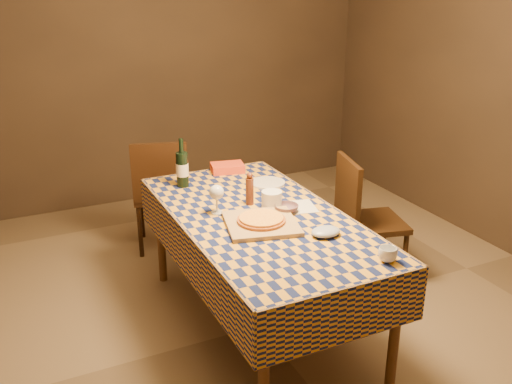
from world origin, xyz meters
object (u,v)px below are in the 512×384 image
Objects in this scene: dining_table at (260,227)px; white_plate at (267,183)px; cutting_board at (261,223)px; chair_far at (161,189)px; pizza at (261,219)px; wine_bottle at (182,169)px; chair_right at (362,214)px; bowl at (286,208)px.

white_plate reaches higher than dining_table.
chair_far reaches higher than cutting_board.
dining_table is 0.18m from pizza.
cutting_board reaches higher than white_plate.
wine_bottle is at bearing 103.69° from pizza.
wine_bottle is 1.29m from chair_right.
chair_right is at bearing -21.00° from white_plate.
wine_bottle is at bearing 110.53° from dining_table.
bowl is at bearing 26.57° from cutting_board.
white_plate is (0.34, 0.59, -0.01)m from cutting_board.
dining_table is 1.98× the size of chair_right.
dining_table is at bearing -80.20° from chair_far.
bowl is 0.82m from chair_right.
chair_far is (-0.51, 0.84, -0.25)m from white_plate.
white_plate is at bearing -21.12° from wine_bottle.
wine_bottle reaches higher than white_plate.
pizza is 2.44× the size of bowl.
cutting_board is at bearing -112.21° from dining_table.
pizza reaches higher than bowl.
chair_far is 1.57m from chair_right.
chair_right is (0.91, 0.22, -0.17)m from dining_table.
wine_bottle reaches higher than pizza.
dining_table is 1.98× the size of chair_far.
dining_table is at bearing -121.48° from white_plate.
chair_far is (0.02, 0.64, -0.37)m from wine_bottle.
dining_table is 0.17m from cutting_board.
pizza is at bearing -76.31° from wine_bottle.
white_plate is 0.26× the size of chair_right.
chair_right reaches higher than white_plate.
chair_right is (1.13, -1.08, 0.00)m from chair_far.
wine_bottle is (-0.19, 0.80, 0.11)m from cutting_board.
white_plate is at bearing 60.47° from cutting_board.
dining_table is 4.68× the size of cutting_board.
bowl is 0.43× the size of wine_bottle.
dining_table is at bearing 172.25° from bowl.
bowl is 0.15× the size of chair_far.
cutting_board is (-0.05, -0.13, 0.09)m from dining_table.
dining_table is 0.20m from bowl.
chair_far is 1.00× the size of chair_right.
bowl is 0.59× the size of white_plate.
white_plate is (0.34, 0.59, -0.03)m from pizza.
chair_far is at bearing 136.24° from chair_right.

